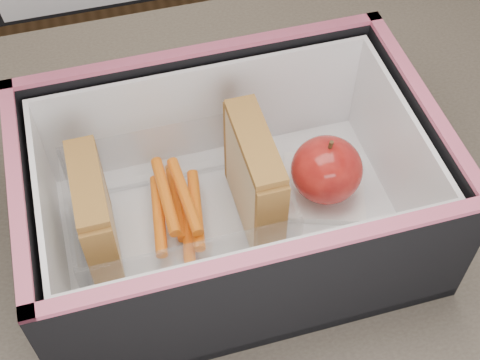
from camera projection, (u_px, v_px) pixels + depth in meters
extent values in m
cube|color=#655A4C|center=(265.00, 294.00, 0.59)|extent=(1.20, 0.80, 0.03)
cube|color=beige|center=(88.00, 220.00, 0.54)|extent=(0.01, 0.09, 0.09)
cube|color=#CB5C70|center=(97.00, 221.00, 0.55)|extent=(0.01, 0.08, 0.08)
cube|color=beige|center=(106.00, 216.00, 0.55)|extent=(0.01, 0.09, 0.09)
cube|color=#94612C|center=(86.00, 182.00, 0.51)|extent=(0.02, 0.09, 0.01)
cube|color=beige|center=(245.00, 183.00, 0.56)|extent=(0.01, 0.09, 0.10)
cube|color=#CB5C70|center=(254.00, 184.00, 0.57)|extent=(0.01, 0.09, 0.09)
cube|color=beige|center=(263.00, 179.00, 0.57)|extent=(0.01, 0.09, 0.10)
cube|color=#94612C|center=(255.00, 141.00, 0.52)|extent=(0.03, 0.09, 0.01)
cylinder|color=orange|center=(189.00, 242.00, 0.58)|extent=(0.03, 0.08, 0.01)
cylinder|color=orange|center=(196.00, 209.00, 0.58)|extent=(0.02, 0.08, 0.01)
cylinder|color=orange|center=(185.00, 196.00, 0.58)|extent=(0.02, 0.08, 0.01)
cylinder|color=orange|center=(177.00, 202.00, 0.60)|extent=(0.02, 0.08, 0.01)
cylinder|color=orange|center=(159.00, 215.00, 0.58)|extent=(0.02, 0.08, 0.01)
cylinder|color=orange|center=(165.00, 196.00, 0.58)|extent=(0.01, 0.08, 0.01)
cube|color=white|center=(323.00, 188.00, 0.62)|extent=(0.10, 0.10, 0.01)
ellipsoid|color=maroon|center=(327.00, 170.00, 0.59)|extent=(0.06, 0.06, 0.06)
cylinder|color=#48311A|center=(331.00, 145.00, 0.56)|extent=(0.00, 0.01, 0.01)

